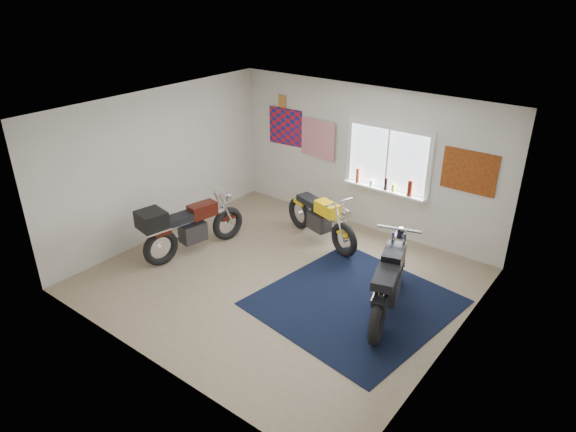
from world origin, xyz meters
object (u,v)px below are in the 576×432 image
Objects in this scene: black_chrome_bike at (389,283)px; maroon_tourer at (187,227)px; yellow_triumph at (321,219)px; navy_rug at (355,302)px.

maroon_tourer is at bearing 83.37° from black_chrome_bike.
yellow_triumph is 0.94× the size of maroon_tourer.
black_chrome_bike is 3.59m from maroon_tourer.
black_chrome_bike reaches higher than yellow_triumph.
yellow_triumph is at bearing 42.45° from black_chrome_bike.
black_chrome_bike is 1.04× the size of maroon_tourer.
yellow_triumph is 2.32m from black_chrome_bike.
black_chrome_bike is at bearing -13.60° from yellow_triumph.
navy_rug is 1.30× the size of maroon_tourer.
navy_rug is at bearing 87.01° from black_chrome_bike.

